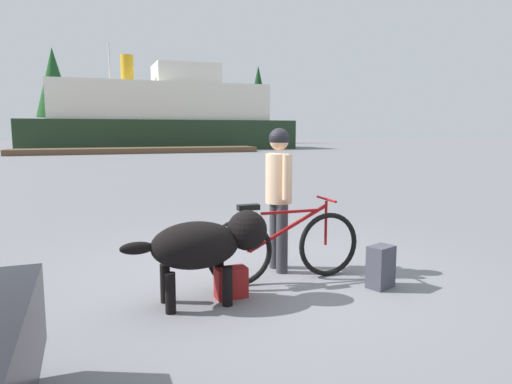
{
  "coord_description": "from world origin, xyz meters",
  "views": [
    {
      "loc": [
        -1.83,
        -4.94,
        1.71
      ],
      "look_at": [
        0.25,
        0.74,
        0.9
      ],
      "focal_mm": 32.59,
      "sensor_mm": 36.0,
      "label": 1
    }
  ],
  "objects": [
    {
      "name": "ground_plane",
      "position": [
        0.0,
        0.0,
        0.0
      ],
      "size": [
        160.0,
        160.0,
        0.0
      ],
      "primitive_type": "plane",
      "color": "slate"
    },
    {
      "name": "handbag_pannier",
      "position": [
        -0.49,
        -0.54,
        0.16
      ],
      "size": [
        0.33,
        0.19,
        0.32
      ],
      "primitive_type": "cube",
      "rotation": [
        0.0,
        0.0,
        0.04
      ],
      "color": "maroon",
      "rests_on": "ground_plane"
    },
    {
      "name": "bicycle",
      "position": [
        0.24,
        -0.24,
        0.41
      ],
      "size": [
        1.85,
        0.44,
        0.93
      ],
      "color": "black",
      "rests_on": "ground_plane"
    },
    {
      "name": "ferry_boat",
      "position": [
        4.81,
        37.83,
        2.83
      ],
      "size": [
        23.26,
        7.69,
        8.17
      ],
      "color": "#1E331E",
      "rests_on": "ground_plane"
    },
    {
      "name": "pine_tree_far_right",
      "position": [
        19.67,
        52.83,
        6.69
      ],
      "size": [
        2.87,
        2.87,
        9.97
      ],
      "color": "#4C331E",
      "rests_on": "ground_plane"
    },
    {
      "name": "dog",
      "position": [
        -0.76,
        -0.59,
        0.6
      ],
      "size": [
        1.45,
        0.55,
        0.91
      ],
      "color": "black",
      "rests_on": "ground_plane"
    },
    {
      "name": "dock_pier",
      "position": [
        1.9,
        30.77,
        0.2
      ],
      "size": [
        17.89,
        2.75,
        0.4
      ],
      "primitive_type": "cube",
      "color": "brown",
      "rests_on": "ground_plane"
    },
    {
      "name": "backpack",
      "position": [
        1.13,
        -0.81,
        0.23
      ],
      "size": [
        0.33,
        0.29,
        0.46
      ],
      "primitive_type": "cube",
      "rotation": [
        0.0,
        0.0,
        0.36
      ],
      "color": "#3F3F4C",
      "rests_on": "ground_plane"
    },
    {
      "name": "person_cyclist",
      "position": [
        0.34,
        0.17,
        1.05
      ],
      "size": [
        0.32,
        0.53,
        1.73
      ],
      "color": "#333338",
      "rests_on": "ground_plane"
    },
    {
      "name": "pine_tree_center",
      "position": [
        -4.98,
        55.23,
        7.21
      ],
      "size": [
        4.17,
        4.17,
        11.23
      ],
      "color": "#4C331E",
      "rests_on": "ground_plane"
    },
    {
      "name": "sailboat_moored",
      "position": [
        0.47,
        38.28,
        0.52
      ],
      "size": [
        6.88,
        1.93,
        9.23
      ],
      "color": "silver",
      "rests_on": "ground_plane"
    }
  ]
}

